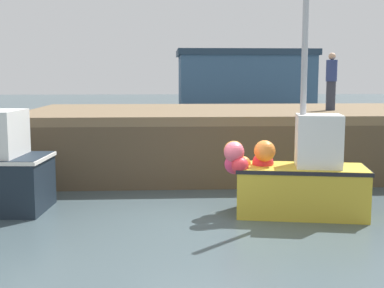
{
  "coord_description": "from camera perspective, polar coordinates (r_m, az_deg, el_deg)",
  "views": [
    {
      "loc": [
        -0.69,
        -10.21,
        2.95
      ],
      "look_at": [
        0.12,
        3.51,
        1.16
      ],
      "focal_mm": 47.81,
      "sensor_mm": 36.0,
      "label": 1
    }
  ],
  "objects": [
    {
      "name": "pier",
      "position": [
        16.23,
        7.04,
        2.54
      ],
      "size": [
        14.3,
        6.67,
        1.93
      ],
      "color": "brown",
      "rests_on": "ground"
    },
    {
      "name": "dockworker",
      "position": [
        16.58,
        15.27,
        6.75
      ],
      "size": [
        0.34,
        0.34,
        1.78
      ],
      "color": "#2D3342",
      "rests_on": "pier"
    },
    {
      "name": "fishing_boat_near_right",
      "position": [
        11.21,
        11.78,
        -3.58
      ],
      "size": [
        3.16,
        1.74,
        4.62
      ],
      "color": "gold",
      "rests_on": "ground"
    },
    {
      "name": "ground",
      "position": [
        10.66,
        0.47,
        -8.92
      ],
      "size": [
        120.0,
        160.0,
        0.1
      ],
      "color": "#3D4C51"
    },
    {
      "name": "warehouse",
      "position": [
        43.46,
        5.87,
        6.97
      ],
      "size": [
        11.33,
        5.84,
        5.21
      ],
      "color": "#385675",
      "rests_on": "ground"
    }
  ]
}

